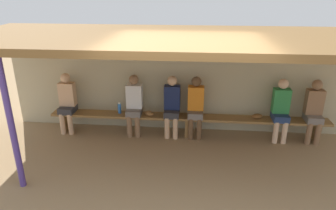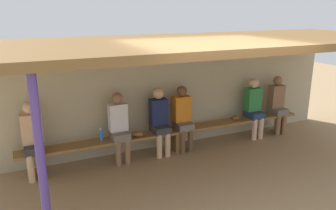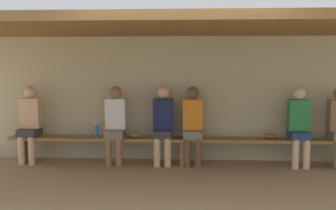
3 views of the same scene
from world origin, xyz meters
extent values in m
plane|color=#9E7F59|center=(0.00, 0.00, 0.00)|extent=(24.00, 24.00, 0.00)
cube|color=#B7AD8C|center=(0.00, 2.00, 1.10)|extent=(8.00, 0.20, 2.20)
cube|color=brown|center=(0.00, 0.70, 2.26)|extent=(8.00, 2.80, 0.12)
cylinder|color=#4C388C|center=(-2.65, -0.55, 1.10)|extent=(0.10, 0.10, 2.20)
cube|color=olive|center=(0.00, 1.55, 0.43)|extent=(6.00, 0.36, 0.05)
cube|color=olive|center=(-2.75, 1.55, 0.21)|extent=(0.08, 0.29, 0.41)
cube|color=olive|center=(0.00, 1.55, 0.21)|extent=(0.08, 0.29, 0.41)
cube|color=olive|center=(2.75, 1.55, 0.21)|extent=(0.08, 0.29, 0.41)
cube|color=#333338|center=(-0.33, 1.53, 0.53)|extent=(0.32, 0.40, 0.14)
cylinder|color=#DBAD84|center=(-0.42, 1.37, 0.24)|extent=(0.11, 0.11, 0.48)
cylinder|color=#DBAD84|center=(-0.24, 1.37, 0.24)|extent=(0.11, 0.11, 0.48)
cube|color=#19234C|center=(-0.33, 1.61, 0.86)|extent=(0.34, 0.20, 0.52)
sphere|color=#DBAD84|center=(-0.33, 1.61, 1.23)|extent=(0.21, 0.21, 0.21)
cube|color=slate|center=(-1.16, 1.53, 0.53)|extent=(0.32, 0.40, 0.14)
cylinder|color=#8C6647|center=(-1.25, 1.37, 0.24)|extent=(0.11, 0.11, 0.48)
cylinder|color=#8C6647|center=(-1.07, 1.37, 0.24)|extent=(0.11, 0.11, 0.48)
cube|color=white|center=(-1.16, 1.61, 0.86)|extent=(0.34, 0.20, 0.52)
sphere|color=#8C6647|center=(-1.16, 1.61, 1.23)|extent=(0.21, 0.21, 0.21)
cube|color=slate|center=(0.17, 1.53, 0.53)|extent=(0.32, 0.40, 0.14)
cylinder|color=brown|center=(0.08, 1.37, 0.24)|extent=(0.11, 0.11, 0.48)
cylinder|color=brown|center=(0.26, 1.37, 0.24)|extent=(0.11, 0.11, 0.48)
cube|color=orange|center=(0.17, 1.61, 0.86)|extent=(0.34, 0.20, 0.52)
sphere|color=brown|center=(0.17, 1.61, 1.23)|extent=(0.21, 0.21, 0.21)
cube|color=navy|center=(1.95, 1.53, 0.53)|extent=(0.32, 0.40, 0.14)
cylinder|color=beige|center=(1.86, 1.37, 0.24)|extent=(0.11, 0.11, 0.48)
cylinder|color=beige|center=(2.04, 1.37, 0.24)|extent=(0.11, 0.11, 0.48)
cube|color=#2D8442|center=(1.95, 1.61, 0.86)|extent=(0.34, 0.20, 0.52)
sphere|color=beige|center=(1.95, 1.61, 1.23)|extent=(0.21, 0.21, 0.21)
cube|color=#333338|center=(-2.66, 1.53, 0.53)|extent=(0.32, 0.40, 0.14)
cylinder|color=#DBAD84|center=(-2.75, 1.37, 0.24)|extent=(0.11, 0.11, 0.48)
cylinder|color=#DBAD84|center=(-2.57, 1.37, 0.24)|extent=(0.11, 0.11, 0.48)
cube|color=#DBAD84|center=(-2.66, 1.61, 0.86)|extent=(0.34, 0.20, 0.52)
sphere|color=#DBAD84|center=(-2.66, 1.61, 1.23)|extent=(0.21, 0.21, 0.21)
cube|color=slate|center=(2.62, 1.53, 0.53)|extent=(0.32, 0.40, 0.14)
cylinder|color=#8C6647|center=(2.53, 1.37, 0.24)|extent=(0.11, 0.11, 0.48)
cylinder|color=#8C6647|center=(2.71, 1.37, 0.24)|extent=(0.11, 0.11, 0.48)
cube|color=#8C6647|center=(2.62, 1.61, 0.86)|extent=(0.34, 0.20, 0.52)
sphere|color=#8C6647|center=(2.62, 1.61, 1.23)|extent=(0.21, 0.21, 0.21)
cylinder|color=blue|center=(-1.50, 1.58, 0.57)|extent=(0.07, 0.07, 0.22)
cylinder|color=white|center=(-1.50, 1.58, 0.69)|extent=(0.05, 0.05, 0.02)
ellipsoid|color=brown|center=(1.49, 1.58, 0.51)|extent=(0.29, 0.26, 0.09)
ellipsoid|color=olive|center=(-0.82, 1.52, 0.51)|extent=(0.29, 0.29, 0.09)
camera|label=1|loc=(0.15, -4.65, 3.14)|focal=33.24mm
camera|label=2|loc=(-2.78, -4.24, 2.82)|focal=36.18mm
camera|label=3|loc=(0.14, -5.13, 1.72)|focal=42.43mm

